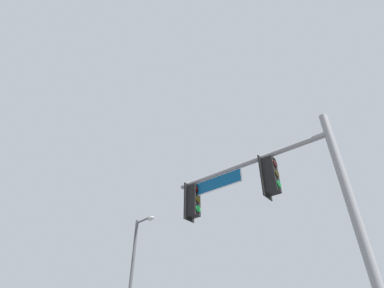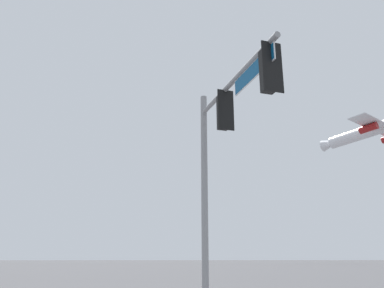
{
  "view_description": "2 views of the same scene",
  "coord_description": "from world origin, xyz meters",
  "views": [
    {
      "loc": [
        -9.77,
        0.31,
        1.88
      ],
      "look_at": [
        -3.91,
        -4.16,
        6.95
      ],
      "focal_mm": 28.0,
      "sensor_mm": 36.0,
      "label": 1
    },
    {
      "loc": [
        5.59,
        -7.78,
        1.7
      ],
      "look_at": [
        -4.12,
        -7.14,
        4.64
      ],
      "focal_mm": 35.0,
      "sensor_mm": 36.0,
      "label": 2
    }
  ],
  "objects": [
    {
      "name": "signal_pole_near",
      "position": [
        -5.1,
        -6.09,
        5.12
      ],
      "size": [
        5.14,
        1.53,
        7.27
      ],
      "color": "gray",
      "rests_on": "ground_plane"
    },
    {
      "name": "street_lamp",
      "position": [
        6.06,
        -7.73,
        4.73
      ],
      "size": [
        1.74,
        0.37,
        8.34
      ],
      "color": "#4C4C51",
      "rests_on": "ground_plane"
    }
  ]
}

